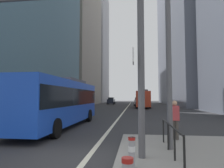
% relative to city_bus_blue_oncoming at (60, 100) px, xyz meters
% --- Properties ---
extents(ground_plane, '(160.00, 160.00, 0.00)m').
position_rel_city_bus_blue_oncoming_xyz_m(ground_plane, '(3.50, 13.20, -1.84)').
color(ground_plane, '#303033').
extents(lane_centre_line, '(0.20, 80.00, 0.01)m').
position_rel_city_bus_blue_oncoming_xyz_m(lane_centre_line, '(3.50, 23.20, -1.83)').
color(lane_centre_line, beige).
rests_on(lane_centre_line, ground).
extents(office_tower_left_mid, '(12.52, 24.28, 34.69)m').
position_rel_city_bus_blue_oncoming_xyz_m(office_tower_left_mid, '(-12.50, 40.45, 15.51)').
color(office_tower_left_mid, gray).
rests_on(office_tower_left_mid, ground).
extents(office_tower_left_far, '(12.25, 17.81, 44.55)m').
position_rel_city_bus_blue_oncoming_xyz_m(office_tower_left_far, '(-12.50, 65.21, 20.44)').
color(office_tower_left_far, '#9E9EA3').
rests_on(office_tower_left_far, ground).
extents(office_tower_right_mid, '(13.15, 16.14, 32.89)m').
position_rel_city_bus_blue_oncoming_xyz_m(office_tower_right_mid, '(20.50, 30.80, 14.61)').
color(office_tower_right_mid, slate).
rests_on(office_tower_right_mid, ground).
extents(office_tower_right_far, '(12.61, 24.86, 41.92)m').
position_rel_city_bus_blue_oncoming_xyz_m(office_tower_right_far, '(20.50, 54.01, 19.13)').
color(office_tower_right_far, slate).
rests_on(office_tower_right_far, ground).
extents(city_bus_blue_oncoming, '(2.79, 10.83, 3.40)m').
position_rel_city_bus_blue_oncoming_xyz_m(city_bus_blue_oncoming, '(0.00, 0.00, 0.00)').
color(city_bus_blue_oncoming, blue).
rests_on(city_bus_blue_oncoming, ground).
extents(city_bus_red_receding, '(2.75, 10.84, 3.40)m').
position_rel_city_bus_blue_oncoming_xyz_m(city_bus_red_receding, '(6.52, 26.32, 0.00)').
color(city_bus_red_receding, red).
rests_on(city_bus_red_receding, ground).
extents(car_oncoming_mid, '(2.08, 4.20, 1.94)m').
position_rel_city_bus_blue_oncoming_xyz_m(car_oncoming_mid, '(-1.65, 42.70, -0.85)').
color(car_oncoming_mid, '#232838').
rests_on(car_oncoming_mid, ground).
extents(car_receding_near, '(2.19, 4.42, 1.94)m').
position_rel_city_bus_blue_oncoming_xyz_m(car_receding_near, '(5.86, 36.21, -0.85)').
color(car_receding_near, silver).
rests_on(car_receding_near, ground).
extents(traffic_signal_gantry, '(5.87, 0.65, 6.00)m').
position_rel_city_bus_blue_oncoming_xyz_m(traffic_signal_gantry, '(3.38, -6.73, 2.26)').
color(traffic_signal_gantry, '#515156').
rests_on(traffic_signal_gantry, median_island).
extents(street_lamp_post, '(5.50, 0.32, 8.00)m').
position_rel_city_bus_blue_oncoming_xyz_m(street_lamp_post, '(6.40, -5.55, 3.45)').
color(street_lamp_post, '#56565B').
rests_on(street_lamp_post, median_island).
extents(bollard_right, '(0.20, 0.20, 0.82)m').
position_rel_city_bus_blue_oncoming_xyz_m(bollard_right, '(5.02, -7.67, -1.23)').
color(bollard_right, '#99999E').
rests_on(bollard_right, median_island).
extents(pedestrian_railing, '(0.06, 3.70, 0.98)m').
position_rel_city_bus_blue_oncoming_xyz_m(pedestrian_railing, '(6.30, -6.27, -0.98)').
color(pedestrian_railing, black).
rests_on(pedestrian_railing, median_island).
extents(pedestrian_walking, '(0.40, 0.27, 1.75)m').
position_rel_city_bus_blue_oncoming_xyz_m(pedestrian_walking, '(6.90, -3.83, -0.71)').
color(pedestrian_walking, '#423D38').
rests_on(pedestrian_walking, median_island).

